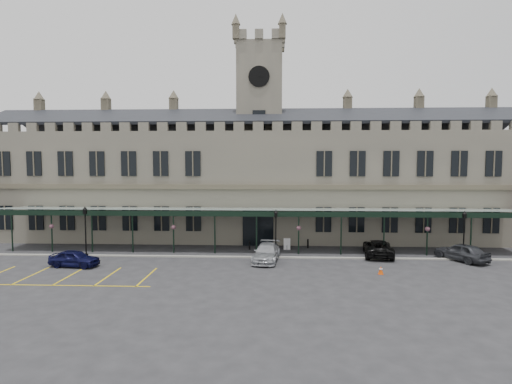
{
  "coord_description": "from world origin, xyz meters",
  "views": [
    {
      "loc": [
        1.59,
        -30.39,
        8.57
      ],
      "look_at": [
        0.0,
        6.0,
        6.0
      ],
      "focal_mm": 28.0,
      "sensor_mm": 36.0,
      "label": 1
    }
  ],
  "objects_px": {
    "clock_tower": "(260,124)",
    "lamp_post_mid": "(276,230)",
    "station_building": "(260,182)",
    "lamp_post_right": "(464,231)",
    "car_left_a": "(74,258)",
    "car_right_a": "(461,252)",
    "lamp_post_left": "(85,227)",
    "traffic_cone": "(381,270)",
    "car_taxi": "(266,253)",
    "car_van": "(378,248)",
    "sign_board": "(287,244)"
  },
  "relations": [
    {
      "from": "clock_tower",
      "to": "lamp_post_mid",
      "type": "relative_size",
      "value": 5.55
    },
    {
      "from": "station_building",
      "to": "lamp_post_right",
      "type": "distance_m",
      "value": 21.65
    },
    {
      "from": "car_left_a",
      "to": "car_right_a",
      "type": "distance_m",
      "value": 33.43
    },
    {
      "from": "lamp_post_left",
      "to": "traffic_cone",
      "type": "xyz_separation_m",
      "value": [
        25.61,
        -4.66,
        -2.46
      ]
    },
    {
      "from": "station_building",
      "to": "car_taxi",
      "type": "relative_size",
      "value": 11.67
    },
    {
      "from": "lamp_post_right",
      "to": "car_taxi",
      "type": "xyz_separation_m",
      "value": [
        -17.36,
        -0.72,
        -1.91
      ]
    },
    {
      "from": "lamp_post_right",
      "to": "traffic_cone",
      "type": "bearing_deg",
      "value": -151.38
    },
    {
      "from": "clock_tower",
      "to": "traffic_cone",
      "type": "height_order",
      "value": "clock_tower"
    },
    {
      "from": "station_building",
      "to": "lamp_post_right",
      "type": "relative_size",
      "value": 13.39
    },
    {
      "from": "lamp_post_left",
      "to": "car_left_a",
      "type": "height_order",
      "value": "lamp_post_left"
    },
    {
      "from": "clock_tower",
      "to": "car_left_a",
      "type": "distance_m",
      "value": 24.14
    },
    {
      "from": "car_van",
      "to": "car_right_a",
      "type": "relative_size",
      "value": 1.15
    },
    {
      "from": "sign_board",
      "to": "car_left_a",
      "type": "bearing_deg",
      "value": -153.48
    },
    {
      "from": "clock_tower",
      "to": "sign_board",
      "type": "height_order",
      "value": "clock_tower"
    },
    {
      "from": "lamp_post_right",
      "to": "car_van",
      "type": "height_order",
      "value": "lamp_post_right"
    },
    {
      "from": "car_left_a",
      "to": "car_taxi",
      "type": "xyz_separation_m",
      "value": [
        16.0,
        2.64,
        0.05
      ]
    },
    {
      "from": "lamp_post_left",
      "to": "station_building",
      "type": "bearing_deg",
      "value": 34.5
    },
    {
      "from": "lamp_post_mid",
      "to": "sign_board",
      "type": "relative_size",
      "value": 3.88
    },
    {
      "from": "lamp_post_right",
      "to": "car_van",
      "type": "xyz_separation_m",
      "value": [
        -7.0,
        1.72,
        -1.91
      ]
    },
    {
      "from": "clock_tower",
      "to": "traffic_cone",
      "type": "bearing_deg",
      "value": -57.26
    },
    {
      "from": "station_building",
      "to": "sign_board",
      "type": "distance_m",
      "value": 9.51
    },
    {
      "from": "car_taxi",
      "to": "car_left_a",
      "type": "bearing_deg",
      "value": -163.48
    },
    {
      "from": "car_taxi",
      "to": "car_right_a",
      "type": "relative_size",
      "value": 1.1
    },
    {
      "from": "lamp_post_left",
      "to": "car_left_a",
      "type": "bearing_deg",
      "value": -79.33
    },
    {
      "from": "lamp_post_right",
      "to": "clock_tower",
      "type": "bearing_deg",
      "value": 149.27
    },
    {
      "from": "lamp_post_left",
      "to": "traffic_cone",
      "type": "height_order",
      "value": "lamp_post_left"
    },
    {
      "from": "clock_tower",
      "to": "lamp_post_right",
      "type": "height_order",
      "value": "clock_tower"
    },
    {
      "from": "traffic_cone",
      "to": "car_right_a",
      "type": "distance_m",
      "value": 9.54
    },
    {
      "from": "clock_tower",
      "to": "sign_board",
      "type": "bearing_deg",
      "value": -66.83
    },
    {
      "from": "clock_tower",
      "to": "lamp_post_left",
      "type": "xyz_separation_m",
      "value": [
        -15.65,
        -10.84,
        -10.33
      ]
    },
    {
      "from": "clock_tower",
      "to": "car_right_a",
      "type": "height_order",
      "value": "clock_tower"
    },
    {
      "from": "lamp_post_right",
      "to": "car_taxi",
      "type": "distance_m",
      "value": 17.48
    },
    {
      "from": "sign_board",
      "to": "car_left_a",
      "type": "height_order",
      "value": "car_left_a"
    },
    {
      "from": "lamp_post_left",
      "to": "car_left_a",
      "type": "xyz_separation_m",
      "value": [
        0.65,
        -3.43,
        -2.08
      ]
    },
    {
      "from": "traffic_cone",
      "to": "car_van",
      "type": "relative_size",
      "value": 0.12
    },
    {
      "from": "lamp_post_right",
      "to": "traffic_cone",
      "type": "relative_size",
      "value": 6.95
    },
    {
      "from": "lamp_post_mid",
      "to": "car_taxi",
      "type": "height_order",
      "value": "lamp_post_mid"
    },
    {
      "from": "lamp_post_right",
      "to": "car_left_a",
      "type": "xyz_separation_m",
      "value": [
        -33.36,
        -3.36,
        -1.96
      ]
    },
    {
      "from": "sign_board",
      "to": "car_taxi",
      "type": "distance_m",
      "value": 5.11
    },
    {
      "from": "lamp_post_mid",
      "to": "lamp_post_left",
      "type": "bearing_deg",
      "value": -179.54
    },
    {
      "from": "car_left_a",
      "to": "lamp_post_left",
      "type": "bearing_deg",
      "value": 17.77
    },
    {
      "from": "clock_tower",
      "to": "car_left_a",
      "type": "height_order",
      "value": "clock_tower"
    },
    {
      "from": "car_right_a",
      "to": "car_van",
      "type": "bearing_deg",
      "value": -43.1
    },
    {
      "from": "car_taxi",
      "to": "car_right_a",
      "type": "distance_m",
      "value": 17.27
    },
    {
      "from": "lamp_post_right",
      "to": "traffic_cone",
      "type": "distance_m",
      "value": 9.84
    },
    {
      "from": "lamp_post_mid",
      "to": "car_right_a",
      "type": "distance_m",
      "value": 16.53
    },
    {
      "from": "car_van",
      "to": "clock_tower",
      "type": "bearing_deg",
      "value": -29.79
    },
    {
      "from": "sign_board",
      "to": "car_right_a",
      "type": "relative_size",
      "value": 0.25
    },
    {
      "from": "lamp_post_left",
      "to": "lamp_post_mid",
      "type": "distance_m",
      "value": 17.47
    },
    {
      "from": "clock_tower",
      "to": "car_taxi",
      "type": "xyz_separation_m",
      "value": [
        1.0,
        -11.64,
        -12.36
      ]
    }
  ]
}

